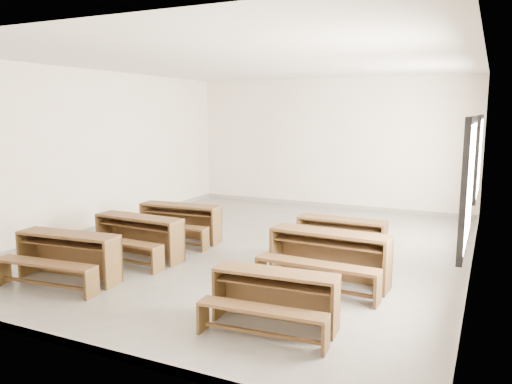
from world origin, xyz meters
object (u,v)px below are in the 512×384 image
at_px(desk_set_3, 274,295).
at_px(desk_set_0, 66,254).
at_px(desk_set_1, 137,234).
at_px(desk_set_2, 179,220).
at_px(desk_set_4, 328,254).
at_px(desk_set_5, 340,235).

bearing_deg(desk_set_3, desk_set_0, 173.45).
distance_m(desk_set_1, desk_set_2, 1.23).
distance_m(desk_set_2, desk_set_3, 4.08).
bearing_deg(desk_set_1, desk_set_2, 93.18).
relative_size(desk_set_2, desk_set_4, 0.93).
xyz_separation_m(desk_set_3, desk_set_4, (0.13, 1.59, 0.07)).
distance_m(desk_set_0, desk_set_5, 4.22).
xyz_separation_m(desk_set_1, desk_set_2, (-0.02, 1.23, -0.01)).
distance_m(desk_set_3, desk_set_4, 1.60).
height_order(desk_set_3, desk_set_5, desk_set_5).
bearing_deg(desk_set_0, desk_set_4, 17.85).
bearing_deg(desk_set_5, desk_set_3, -87.69).
bearing_deg(desk_set_2, desk_set_0, -98.36).
distance_m(desk_set_0, desk_set_4, 3.68).
bearing_deg(desk_set_1, desk_set_5, 28.43).
bearing_deg(desk_set_4, desk_set_3, -92.40).
relative_size(desk_set_4, desk_set_5, 1.16).
xyz_separation_m(desk_set_0, desk_set_5, (3.18, 2.77, -0.02)).
bearing_deg(desk_set_4, desk_set_0, -154.64).
bearing_deg(desk_set_4, desk_set_2, 163.30).
xyz_separation_m(desk_set_1, desk_set_4, (3.18, 0.14, 0.03)).
relative_size(desk_set_3, desk_set_5, 1.00).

